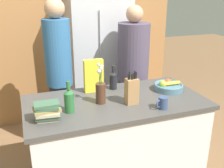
% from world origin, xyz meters
% --- Properties ---
extents(kitchen_island, '(1.61, 0.81, 0.89)m').
position_xyz_m(kitchen_island, '(0.00, 0.00, 0.44)').
color(kitchen_island, silver).
rests_on(kitchen_island, ground_plane).
extents(back_wall_wood, '(2.81, 0.12, 2.60)m').
position_xyz_m(back_wall_wood, '(0.00, 1.63, 1.30)').
color(back_wall_wood, '#9E6B3D').
rests_on(back_wall_wood, ground_plane).
extents(refrigerator, '(0.77, 0.63, 1.94)m').
position_xyz_m(refrigerator, '(0.21, 1.27, 0.97)').
color(refrigerator, '#B7B7BC').
rests_on(refrigerator, ground_plane).
extents(fruit_bowl, '(0.28, 0.28, 0.11)m').
position_xyz_m(fruit_bowl, '(0.57, 0.07, 0.93)').
color(fruit_bowl, slate).
rests_on(fruit_bowl, kitchen_island).
extents(knife_block, '(0.10, 0.09, 0.29)m').
position_xyz_m(knife_block, '(0.11, -0.11, 1.00)').
color(knife_block, '#A87A4C').
rests_on(knife_block, kitchen_island).
extents(flower_vase, '(0.09, 0.09, 0.36)m').
position_xyz_m(flower_vase, '(-0.14, -0.01, 1.00)').
color(flower_vase, '#4C2D1E').
rests_on(flower_vase, kitchen_island).
extents(cereal_box, '(0.19, 0.06, 0.32)m').
position_xyz_m(cereal_box, '(-0.12, 0.28, 1.04)').
color(cereal_box, yellow).
rests_on(cereal_box, kitchen_island).
extents(coffee_mug, '(0.12, 0.08, 0.10)m').
position_xyz_m(coffee_mug, '(0.31, -0.29, 0.94)').
color(coffee_mug, '#334770').
rests_on(coffee_mug, kitchen_island).
extents(book_stack, '(0.21, 0.17, 0.14)m').
position_xyz_m(book_stack, '(-0.62, -0.17, 0.96)').
color(book_stack, '#B7A88E').
rests_on(book_stack, kitchen_island).
extents(bottle_oil, '(0.08, 0.08, 0.26)m').
position_xyz_m(bottle_oil, '(-0.43, -0.09, 0.99)').
color(bottle_oil, '#286633').
rests_on(bottle_oil, kitchen_island).
extents(bottle_vinegar, '(0.07, 0.07, 0.24)m').
position_xyz_m(bottle_vinegar, '(0.07, 0.27, 0.98)').
color(bottle_vinegar, black).
rests_on(bottle_vinegar, kitchen_island).
extents(person_at_sink, '(0.28, 0.28, 1.75)m').
position_xyz_m(person_at_sink, '(-0.39, 0.71, 1.00)').
color(person_at_sink, '#383842').
rests_on(person_at_sink, ground_plane).
extents(person_in_blue, '(0.37, 0.37, 1.66)m').
position_xyz_m(person_in_blue, '(0.47, 0.69, 0.93)').
color(person_in_blue, '#383842').
rests_on(person_in_blue, ground_plane).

